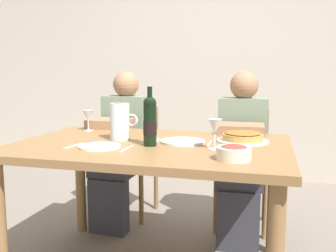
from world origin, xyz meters
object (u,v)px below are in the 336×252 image
(diner_left, at_px, (121,143))
(diner_right, at_px, (242,150))
(baked_tart, at_px, (243,137))
(dinner_plate_right_setting, at_px, (100,146))
(wine_glass_left_diner, at_px, (88,116))
(salad_bowl, at_px, (234,152))
(chair_left, at_px, (133,152))
(wine_glass_right_diner, at_px, (215,127))
(dining_table, at_px, (151,160))
(water_pitcher, at_px, (120,124))
(dinner_plate_left_setting, at_px, (183,141))
(wine_bottle, at_px, (150,121))
(chair_right, at_px, (243,160))

(diner_left, distance_m, diner_right, 0.91)
(baked_tart, distance_m, dinner_plate_right_setting, 0.79)
(wine_glass_left_diner, relative_size, diner_right, 0.12)
(salad_bowl, distance_m, chair_left, 1.53)
(wine_glass_right_diner, bearing_deg, dining_table, 168.20)
(water_pitcher, bearing_deg, dinner_plate_left_setting, 1.15)
(baked_tart, distance_m, diner_right, 0.50)
(dinner_plate_left_setting, bearing_deg, wine_glass_left_diner, 160.15)
(wine_glass_left_diner, distance_m, diner_left, 0.43)
(dinner_plate_left_setting, xyz_separation_m, chair_left, (-0.61, 0.84, -0.27))
(wine_bottle, height_order, chair_left, wine_bottle)
(wine_glass_right_diner, xyz_separation_m, chair_right, (0.08, 0.95, -0.38))
(chair_left, bearing_deg, water_pitcher, 108.29)
(baked_tart, relative_size, diner_left, 0.25)
(dinner_plate_right_setting, bearing_deg, wine_glass_right_diner, 10.95)
(chair_left, bearing_deg, diner_right, 166.08)
(wine_glass_left_diner, height_order, dinner_plate_right_setting, wine_glass_left_diner)
(baked_tart, height_order, chair_left, chair_left)
(chair_left, distance_m, chair_right, 0.90)
(water_pitcher, bearing_deg, baked_tart, 9.39)
(wine_glass_right_diner, bearing_deg, wine_glass_left_diner, 156.29)
(wine_glass_left_diner, distance_m, chair_right, 1.19)
(diner_right, bearing_deg, diner_left, -2.81)
(dining_table, height_order, diner_left, diner_left)
(chair_left, relative_size, chair_right, 1.00)
(dining_table, height_order, wine_bottle, wine_bottle)
(water_pitcher, xyz_separation_m, baked_tart, (0.69, 0.11, -0.07))
(chair_right, bearing_deg, diner_left, 11.94)
(water_pitcher, xyz_separation_m, chair_right, (0.65, 0.82, -0.36))
(salad_bowl, relative_size, dinner_plate_right_setting, 0.73)
(water_pitcher, xyz_separation_m, wine_glass_left_diner, (-0.34, 0.26, 0.01))
(dining_table, relative_size, dinner_plate_right_setting, 6.92)
(baked_tart, xyz_separation_m, salad_bowl, (-0.01, -0.45, 0.01))
(wine_glass_left_diner, bearing_deg, dinner_plate_right_setting, -57.28)
(wine_glass_right_diner, height_order, dinner_plate_left_setting, wine_glass_right_diner)
(dining_table, bearing_deg, dinner_plate_left_setting, 21.64)
(dinner_plate_right_setting, bearing_deg, baked_tart, 27.18)
(chair_left, xyz_separation_m, diner_right, (0.90, -0.26, 0.12))
(baked_tart, bearing_deg, wine_glass_left_diner, 171.74)
(wine_bottle, bearing_deg, dinner_plate_right_setting, -153.04)
(dinner_plate_left_setting, bearing_deg, baked_tart, 18.47)
(dinner_plate_left_setting, bearing_deg, salad_bowl, -48.14)
(salad_bowl, bearing_deg, chair_right, 91.48)
(baked_tart, height_order, chair_right, chair_right)
(dinner_plate_right_setting, bearing_deg, wine_glass_left_diner, 122.72)
(dining_table, bearing_deg, baked_tart, 19.57)
(wine_glass_left_diner, bearing_deg, diner_left, 75.27)
(chair_right, bearing_deg, diner_right, 89.79)
(diner_right, bearing_deg, salad_bowl, 90.36)
(baked_tart, relative_size, dinner_plate_left_setting, 1.15)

